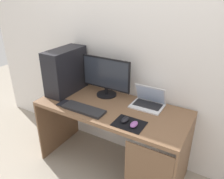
{
  "coord_description": "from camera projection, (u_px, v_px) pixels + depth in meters",
  "views": [
    {
      "loc": [
        0.93,
        -1.6,
        1.77
      ],
      "look_at": [
        0.0,
        0.0,
        0.91
      ],
      "focal_mm": 35.5,
      "sensor_mm": 36.0,
      "label": 1
    }
  ],
  "objects": [
    {
      "name": "ground_plane",
      "position": [
        112.0,
        165.0,
        2.43
      ],
      "size": [
        8.0,
        8.0,
        0.0
      ],
      "primitive_type": "plane",
      "color": "#9E9384"
    },
    {
      "name": "wall_back",
      "position": [
        131.0,
        40.0,
        2.15
      ],
      "size": [
        4.0,
        0.05,
        2.6
      ],
      "color": "silver",
      "rests_on": "ground_plane"
    },
    {
      "name": "desk",
      "position": [
        113.0,
        120.0,
        2.16
      ],
      "size": [
        1.46,
        0.64,
        0.73
      ],
      "color": "brown",
      "rests_on": "ground_plane"
    },
    {
      "name": "pc_tower",
      "position": [
        66.0,
        71.0,
        2.34
      ],
      "size": [
        0.21,
        0.48,
        0.47
      ],
      "primitive_type": "cube",
      "color": "black",
      "rests_on": "desk"
    },
    {
      "name": "monitor",
      "position": [
        106.0,
        77.0,
        2.25
      ],
      "size": [
        0.54,
        0.21,
        0.41
      ],
      "color": "black",
      "rests_on": "desk"
    },
    {
      "name": "laptop",
      "position": [
        148.0,
        102.0,
        2.12
      ],
      "size": [
        0.3,
        0.23,
        0.2
      ],
      "color": "silver",
      "rests_on": "desk"
    },
    {
      "name": "keyboard",
      "position": [
        84.0,
        109.0,
        2.05
      ],
      "size": [
        0.42,
        0.14,
        0.02
      ],
      "primitive_type": "cube",
      "color": "#232326",
      "rests_on": "desk"
    },
    {
      "name": "mousepad",
      "position": [
        129.0,
        124.0,
        1.85
      ],
      "size": [
        0.26,
        0.2,
        0.0
      ],
      "primitive_type": "cube",
      "color": "black",
      "rests_on": "desk"
    },
    {
      "name": "mouse_left",
      "position": [
        125.0,
        120.0,
        1.87
      ],
      "size": [
        0.06,
        0.1,
        0.03
      ],
      "primitive_type": "ellipsoid",
      "color": "black",
      "rests_on": "mousepad"
    },
    {
      "name": "mouse_right",
      "position": [
        134.0,
        124.0,
        1.8
      ],
      "size": [
        0.06,
        0.1,
        0.03
      ],
      "primitive_type": "ellipsoid",
      "color": "#8C4C99",
      "rests_on": "mousepad"
    },
    {
      "name": "cell_phone",
      "position": [
        63.0,
        103.0,
        2.17
      ],
      "size": [
        0.07,
        0.13,
        0.01
      ],
      "primitive_type": "cube",
      "color": "black",
      "rests_on": "desk"
    }
  ]
}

